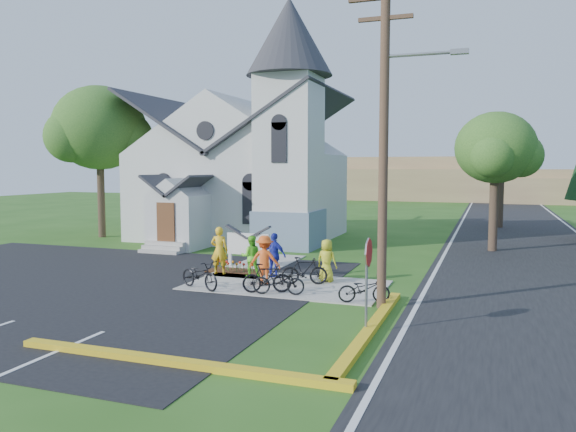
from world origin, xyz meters
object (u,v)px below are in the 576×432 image
at_px(bike_0, 200,275).
at_px(cyclist_2, 274,255).
at_px(cyclist_3, 265,260).
at_px(bike_2, 279,281).
at_px(cyclist_0, 219,250).
at_px(bike_4, 364,289).
at_px(bike_3, 304,271).
at_px(church_sign, 248,244).
at_px(stop_sign, 368,265).
at_px(cyclist_4, 327,260).
at_px(utility_pole, 386,129).
at_px(cyclist_1, 251,256).
at_px(bike_1, 267,278).

relative_size(bike_0, cyclist_2, 1.11).
bearing_deg(cyclist_3, bike_2, 117.97).
distance_m(cyclist_0, bike_2, 4.39).
height_order(cyclist_2, bike_4, cyclist_2).
bearing_deg(cyclist_0, bike_3, 157.14).
relative_size(church_sign, cyclist_3, 1.25).
xyz_separation_m(stop_sign, cyclist_4, (-2.72, 5.70, -0.94)).
xyz_separation_m(utility_pole, cyclist_0, (-7.06, 3.01, -4.41)).
xyz_separation_m(cyclist_1, cyclist_4, (3.01, 0.08, -0.01)).
bearing_deg(church_sign, cyclist_1, -62.93).
height_order(stop_sign, bike_4, stop_sign).
distance_m(cyclist_0, bike_3, 3.91).
bearing_deg(bike_1, stop_sign, -151.91).
bearing_deg(bike_4, cyclist_4, 16.16).
distance_m(cyclist_1, bike_2, 3.29).
xyz_separation_m(cyclist_3, bike_3, (1.39, 0.35, -0.38)).
distance_m(bike_2, cyclist_3, 1.86).
bearing_deg(church_sign, cyclist_0, -106.51).
xyz_separation_m(cyclist_1, cyclist_3, (1.00, -1.06, 0.08)).
bearing_deg(bike_4, cyclist_1, 42.12).
relative_size(bike_2, bike_4, 1.07).
xyz_separation_m(cyclist_1, bike_3, (2.40, -0.71, -0.29)).
bearing_deg(cyclist_1, church_sign, -84.58).
height_order(utility_pole, cyclist_4, utility_pole).
distance_m(utility_pole, cyclist_1, 7.83).
bearing_deg(bike_1, cyclist_0, 27.07).
relative_size(cyclist_2, bike_3, 1.03).
distance_m(stop_sign, cyclist_0, 9.17).
xyz_separation_m(church_sign, cyclist_0, (-0.50, -1.69, -0.04)).
distance_m(stop_sign, bike_1, 5.37).
distance_m(cyclist_0, bike_4, 6.97).
distance_m(church_sign, cyclist_1, 2.01).
xyz_separation_m(bike_0, bike_1, (2.42, 0.23, -0.00)).
distance_m(cyclist_0, cyclist_1, 1.42).
distance_m(cyclist_0, bike_0, 2.82).
height_order(church_sign, cyclist_4, church_sign).
bearing_deg(utility_pole, stop_sign, -88.51).
height_order(church_sign, cyclist_1, church_sign).
bearing_deg(church_sign, utility_pole, -35.60).
bearing_deg(church_sign, stop_sign, -48.12).
bearing_deg(bike_2, bike_0, 79.78).
height_order(cyclist_1, cyclist_2, cyclist_2).
bearing_deg(cyclist_2, cyclist_1, 21.07).
xyz_separation_m(cyclist_0, bike_2, (3.50, -2.61, -0.49)).
distance_m(stop_sign, bike_4, 3.35).
distance_m(utility_pole, bike_2, 6.07).
distance_m(bike_1, cyclist_4, 2.84).
xyz_separation_m(cyclist_2, cyclist_4, (2.08, -0.04, -0.07)).
height_order(utility_pole, stop_sign, utility_pole).
bearing_deg(cyclist_0, bike_4, 146.06).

